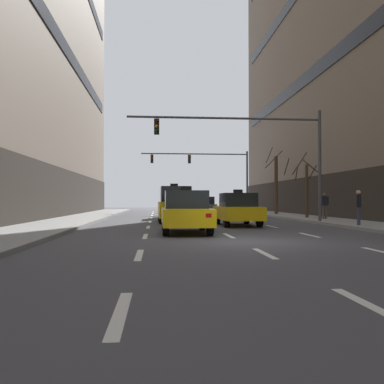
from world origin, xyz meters
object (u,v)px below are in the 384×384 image
at_px(traffic_signal_0, 259,142).
at_px(pedestrian_0, 325,204).
at_px(taxi_driving_1, 237,210).
at_px(taxi_driving_3, 186,212).
at_px(street_tree_1, 276,183).
at_px(car_driving_0, 205,206).
at_px(taxi_driving_4, 174,205).
at_px(pedestrian_1, 359,205).
at_px(car_driving_2, 172,204).
at_px(traffic_signal_1, 209,166).
at_px(street_tree_0, 306,187).

distance_m(traffic_signal_0, pedestrian_0, 6.38).
xyz_separation_m(taxi_driving_1, taxi_driving_3, (-2.93, -4.38, 0.00)).
bearing_deg(street_tree_1, pedestrian_0, -87.62).
height_order(car_driving_0, taxi_driving_4, taxi_driving_4).
distance_m(taxi_driving_1, pedestrian_1, 5.72).
bearing_deg(taxi_driving_1, car_driving_0, 89.44).
bearing_deg(car_driving_0, taxi_driving_4, -104.28).
bearing_deg(taxi_driving_4, pedestrian_0, 6.56).
xyz_separation_m(taxi_driving_4, pedestrian_1, (8.34, -5.28, 0.04)).
height_order(taxi_driving_3, taxi_driving_4, taxi_driving_4).
bearing_deg(street_tree_1, car_driving_2, -154.05).
xyz_separation_m(taxi_driving_1, traffic_signal_1, (1.10, 20.11, 3.84)).
relative_size(taxi_driving_1, taxi_driving_3, 1.00).
bearing_deg(car_driving_0, traffic_signal_0, -84.46).
bearing_deg(street_tree_0, taxi_driving_3, -130.03).
distance_m(street_tree_1, pedestrian_0, 9.25).
relative_size(car_driving_2, taxi_driving_4, 0.99).
height_order(taxi_driving_4, traffic_signal_1, traffic_signal_1).
height_order(car_driving_0, traffic_signal_0, traffic_signal_0).
distance_m(car_driving_2, traffic_signal_0, 9.23).
xyz_separation_m(taxi_driving_1, pedestrian_1, (5.25, -2.24, 0.26)).
bearing_deg(pedestrian_0, traffic_signal_0, -152.27).
bearing_deg(taxi_driving_1, pedestrian_1, -23.12).
distance_m(taxi_driving_1, street_tree_1, 14.59).
height_order(taxi_driving_4, pedestrian_1, taxi_driving_4).
xyz_separation_m(street_tree_0, street_tree_1, (0.03, 7.09, 0.53)).
relative_size(taxi_driving_4, pedestrian_1, 2.66).
relative_size(car_driving_0, pedestrian_1, 2.66).
height_order(pedestrian_0, pedestrian_1, pedestrian_1).
distance_m(taxi_driving_3, taxi_driving_4, 7.42).
bearing_deg(car_driving_2, taxi_driving_4, -90.87).
bearing_deg(taxi_driving_3, pedestrian_0, 42.64).
relative_size(taxi_driving_4, street_tree_0, 0.97).
bearing_deg(street_tree_0, traffic_signal_0, -134.03).
distance_m(car_driving_0, taxi_driving_3, 20.37).
height_order(car_driving_0, street_tree_1, street_tree_1).
height_order(traffic_signal_1, pedestrian_1, traffic_signal_1).
relative_size(taxi_driving_4, pedestrian_0, 2.67).
height_order(car_driving_0, pedestrian_0, pedestrian_0).
relative_size(taxi_driving_3, traffic_signal_1, 0.41).
distance_m(taxi_driving_4, pedestrian_1, 9.87).
relative_size(pedestrian_0, pedestrian_1, 1.00).
xyz_separation_m(car_driving_2, taxi_driving_4, (-0.09, -5.83, 0.01)).
bearing_deg(street_tree_1, taxi_driving_4, -131.50).
bearing_deg(car_driving_2, taxi_driving_3, -89.74).
bearing_deg(pedestrian_1, car_driving_2, 126.58).
distance_m(pedestrian_0, pedestrian_1, 6.44).
bearing_deg(pedestrian_0, street_tree_0, 101.60).
xyz_separation_m(taxi_driving_1, street_tree_1, (5.92, 13.21, 1.89)).
bearing_deg(street_tree_0, taxi_driving_1, -133.90).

